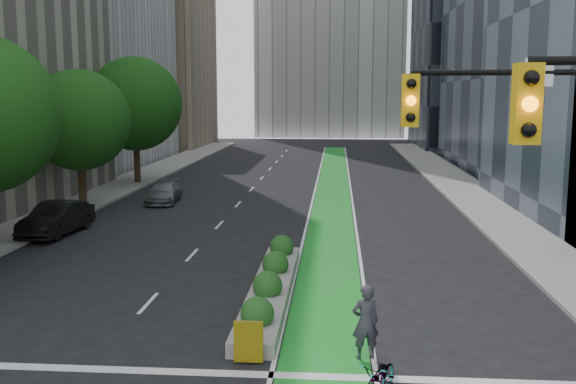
% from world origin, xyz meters
% --- Properties ---
extents(sidewalk_left, '(3.60, 90.00, 0.15)m').
position_xyz_m(sidewalk_left, '(-11.80, 25.00, 0.07)').
color(sidewalk_left, gray).
rests_on(sidewalk_left, ground).
extents(sidewalk_right, '(3.60, 90.00, 0.15)m').
position_xyz_m(sidewalk_right, '(11.80, 25.00, 0.07)').
color(sidewalk_right, gray).
rests_on(sidewalk_right, ground).
extents(bike_lane_paint, '(2.20, 70.00, 0.01)m').
position_xyz_m(bike_lane_paint, '(3.00, 30.00, 0.01)').
color(bike_lane_paint, '#1A9226').
rests_on(bike_lane_paint, ground).
extents(building_tan_far, '(14.00, 16.00, 26.00)m').
position_xyz_m(building_tan_far, '(-20.00, 66.00, 13.00)').
color(building_tan_far, tan).
rests_on(building_tan_far, ground).
extents(building_dark_end, '(14.00, 18.00, 28.00)m').
position_xyz_m(building_dark_end, '(20.00, 68.00, 14.00)').
color(building_dark_end, black).
rests_on(building_dark_end, ground).
extents(tree_midfar, '(5.60, 5.60, 7.76)m').
position_xyz_m(tree_midfar, '(-11.00, 22.00, 4.95)').
color(tree_midfar, black).
rests_on(tree_midfar, ground).
extents(tree_far, '(6.60, 6.60, 9.00)m').
position_xyz_m(tree_far, '(-11.00, 32.00, 5.69)').
color(tree_far, black).
rests_on(tree_far, ground).
extents(median_planter, '(1.20, 10.26, 1.10)m').
position_xyz_m(median_planter, '(1.20, 7.04, 0.37)').
color(median_planter, gray).
rests_on(median_planter, ground).
extents(bicycle, '(1.23, 1.79, 0.89)m').
position_xyz_m(bicycle, '(4.20, 0.20, 0.45)').
color(bicycle, gray).
rests_on(bicycle, ground).
extents(cyclist, '(0.77, 0.60, 1.86)m').
position_xyz_m(cyclist, '(3.98, 2.32, 0.93)').
color(cyclist, '#36323C').
rests_on(cyclist, ground).
extents(parked_car_left_mid, '(1.95, 4.68, 1.51)m').
position_xyz_m(parked_car_left_mid, '(-9.50, 15.24, 0.75)').
color(parked_car_left_mid, black).
rests_on(parked_car_left_mid, ground).
extents(parked_car_left_far, '(2.08, 4.33, 1.22)m').
position_xyz_m(parked_car_left_far, '(-7.00, 24.35, 0.61)').
color(parked_car_left_far, slate).
rests_on(parked_car_left_far, ground).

